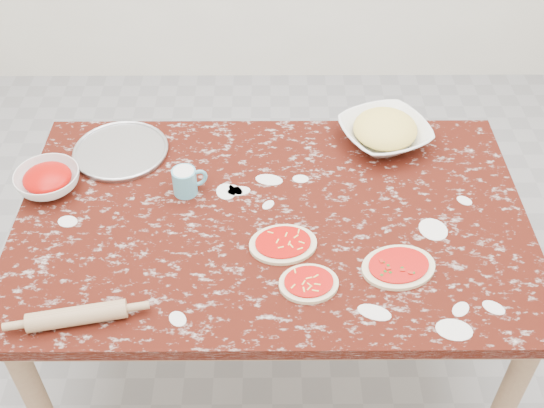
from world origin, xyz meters
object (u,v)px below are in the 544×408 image
(worktable, at_px, (272,234))
(cheese_bowl, at_px, (384,134))
(sauce_bowl, at_px, (48,181))
(rolling_pin, at_px, (77,316))
(flour_mug, at_px, (186,181))
(pizza_tray, at_px, (121,151))

(worktable, bearing_deg, cheese_bowl, 43.17)
(sauce_bowl, height_order, cheese_bowl, cheese_bowl)
(worktable, relative_size, sauce_bowl, 7.69)
(worktable, height_order, sauce_bowl, sauce_bowl)
(cheese_bowl, bearing_deg, rolling_pin, -139.71)
(worktable, xyz_separation_m, rolling_pin, (-0.52, -0.40, 0.11))
(flour_mug, xyz_separation_m, rolling_pin, (-0.24, -0.52, -0.02))
(pizza_tray, distance_m, rolling_pin, 0.72)
(sauce_bowl, distance_m, rolling_pin, 0.57)
(pizza_tray, bearing_deg, rolling_pin, -89.74)
(pizza_tray, height_order, flour_mug, flour_mug)
(cheese_bowl, bearing_deg, worktable, -136.83)
(cheese_bowl, bearing_deg, sauce_bowl, -167.91)
(pizza_tray, bearing_deg, worktable, -31.10)
(worktable, xyz_separation_m, pizza_tray, (-0.52, 0.32, 0.09))
(flour_mug, bearing_deg, pizza_tray, 140.55)
(pizza_tray, bearing_deg, cheese_bowl, 3.52)
(worktable, xyz_separation_m, cheese_bowl, (0.40, 0.37, 0.12))
(sauce_bowl, distance_m, cheese_bowl, 1.15)
(pizza_tray, bearing_deg, sauce_bowl, -137.74)
(pizza_tray, distance_m, sauce_bowl, 0.27)
(cheese_bowl, xyz_separation_m, flour_mug, (-0.67, -0.26, 0.01))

